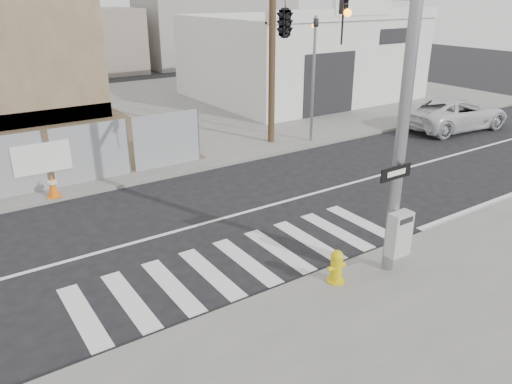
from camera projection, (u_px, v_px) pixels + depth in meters
ground at (198, 225)px, 14.27m from camera, size 100.00×100.00×0.00m
sidewalk_far at (67, 123)px, 25.01m from camera, size 50.00×20.00×0.12m
signal_pole at (320, 54)px, 12.21m from camera, size 0.96×5.87×7.00m
far_signal_pole at (314, 62)px, 20.66m from camera, size 0.16×0.20×5.60m
concrete_wall_right at (46, 56)px, 23.57m from camera, size 5.50×1.30×8.00m
auto_shop at (300, 56)px, 30.55m from camera, size 12.00×10.20×5.95m
utility_pole_right at (272, 19)px, 19.93m from camera, size 1.60×0.28×10.00m
fire_hydrant at (337, 266)px, 11.15m from camera, size 0.52×0.52×0.78m
suv at (455, 113)px, 23.97m from camera, size 5.72×3.07×1.53m
traffic_cone_d at (53, 186)px, 15.80m from camera, size 0.51×0.51×0.76m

